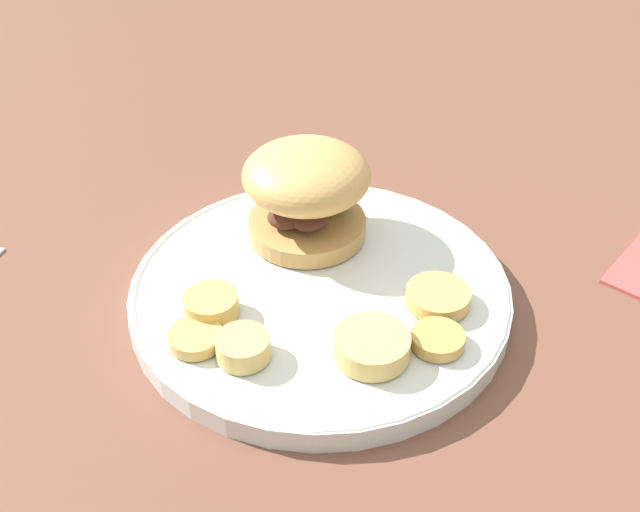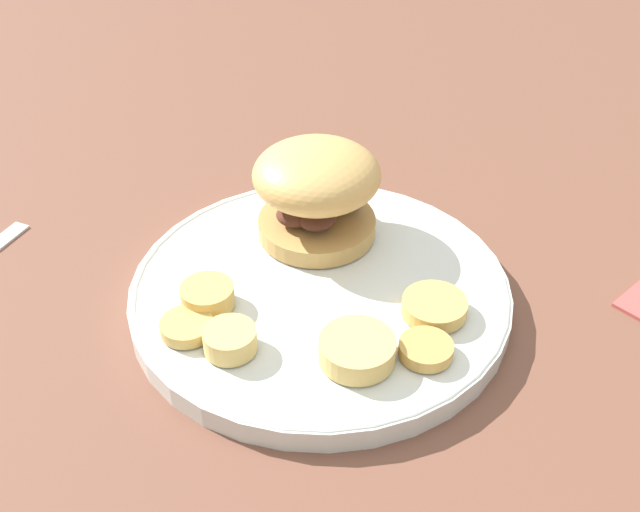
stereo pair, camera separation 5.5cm
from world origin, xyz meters
The scene contains 9 objects.
ground_plane centered at (0.00, 0.00, 0.00)m, with size 4.00×4.00×0.00m, color brown.
dinner_plate centered at (0.00, 0.00, 0.01)m, with size 0.29×0.29×0.02m.
sandwich centered at (0.00, 0.07, 0.06)m, with size 0.10×0.10×0.08m.
potato_round_0 centered at (0.02, -0.08, 0.03)m, with size 0.05×0.05×0.02m, color #DBB766.
potato_round_1 centered at (0.08, -0.04, 0.03)m, with size 0.05×0.05×0.01m, color tan.
potato_round_2 centered at (-0.08, -0.02, 0.03)m, with size 0.04×0.04×0.02m, color tan.
potato_round_3 centered at (-0.06, -0.07, 0.03)m, with size 0.04×0.04×0.02m, color #DBB766.
potato_round_4 centered at (-0.10, -0.05, 0.02)m, with size 0.04×0.04×0.01m, color tan.
potato_round_5 centered at (0.07, -0.08, 0.02)m, with size 0.04×0.04×0.01m, color tan.
Camera 2 is at (-0.02, -0.44, 0.38)m, focal length 42.00 mm.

